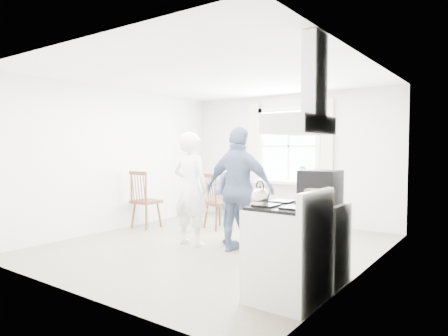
% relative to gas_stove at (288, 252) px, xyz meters
% --- Properties ---
extents(room_shell, '(4.62, 5.12, 2.64)m').
position_rel_gas_stove_xyz_m(room_shell, '(-1.91, 1.35, 0.82)').
color(room_shell, gray).
rests_on(room_shell, ground).
extents(window_assembly, '(1.88, 0.24, 1.70)m').
position_rel_gas_stove_xyz_m(window_assembly, '(-1.91, 3.80, 0.98)').
color(window_assembly, white).
rests_on(window_assembly, room_shell).
extents(range_hood, '(0.45, 0.76, 0.94)m').
position_rel_gas_stove_xyz_m(range_hood, '(0.16, -0.00, 1.42)').
color(range_hood, white).
rests_on(range_hood, room_shell).
extents(shelf_unit, '(0.40, 0.30, 0.80)m').
position_rel_gas_stove_xyz_m(shelf_unit, '(-3.31, 3.68, -0.08)').
color(shelf_unit, slate).
rests_on(shelf_unit, ground).
extents(gas_stove, '(0.68, 0.76, 1.12)m').
position_rel_gas_stove_xyz_m(gas_stove, '(0.00, 0.00, 0.00)').
color(gas_stove, white).
rests_on(gas_stove, ground).
extents(kettle, '(0.18, 0.18, 0.25)m').
position_rel_gas_stove_xyz_m(kettle, '(-0.20, -0.21, 0.55)').
color(kettle, silver).
rests_on(kettle, gas_stove).
extents(low_cabinet, '(0.50, 0.55, 0.90)m').
position_rel_gas_stove_xyz_m(low_cabinet, '(0.07, 0.70, -0.03)').
color(low_cabinet, white).
rests_on(low_cabinet, ground).
extents(stereo_stack, '(0.42, 0.37, 0.37)m').
position_rel_gas_stove_xyz_m(stereo_stack, '(0.05, 0.69, 0.60)').
color(stereo_stack, black).
rests_on(stereo_stack, low_cabinet).
extents(cardboard_box, '(0.30, 0.23, 0.18)m').
position_rel_gas_stove_xyz_m(cardboard_box, '(0.13, 0.48, 0.51)').
color(cardboard_box, '#9F7D4D').
rests_on(cardboard_box, low_cabinet).
extents(windsor_chair_a, '(0.47, 0.46, 1.09)m').
position_rel_gas_stove_xyz_m(windsor_chair_a, '(-3.81, 1.56, 0.18)').
color(windsor_chair_a, '#492917').
rests_on(windsor_chair_a, ground).
extents(windsor_chair_b, '(0.55, 0.55, 1.05)m').
position_rel_gas_stove_xyz_m(windsor_chair_b, '(-2.69, 2.30, 0.15)').
color(windsor_chair_b, '#492917').
rests_on(windsor_chair_b, ground).
extents(person_left, '(0.66, 0.66, 1.76)m').
position_rel_gas_stove_xyz_m(person_left, '(-2.24, 1.14, 0.40)').
color(person_left, white).
rests_on(person_left, ground).
extents(person_mid, '(0.85, 0.85, 1.52)m').
position_rel_gas_stove_xyz_m(person_mid, '(-1.76, 1.64, 0.28)').
color(person_mid, '#415679').
rests_on(person_mid, ground).
extents(person_right, '(1.17, 1.17, 1.82)m').
position_rel_gas_stove_xyz_m(person_right, '(-1.41, 1.24, 0.43)').
color(person_right, navy).
rests_on(person_right, ground).
extents(potted_plant, '(0.17, 0.17, 0.31)m').
position_rel_gas_stove_xyz_m(potted_plant, '(-1.56, 3.71, 0.52)').
color(potted_plant, '#327137').
rests_on(potted_plant, window_assembly).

